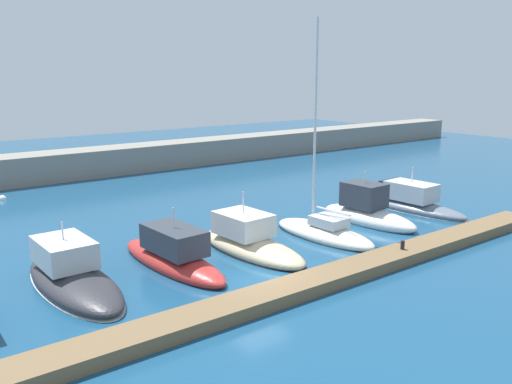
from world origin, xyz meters
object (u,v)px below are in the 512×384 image
Objects in this scene: dock_bollard at (403,245)px; motorboat_red_fourth at (172,255)px; motorboat_sand_fifth at (249,242)px; motorboat_slate_eighth at (407,202)px; motorboat_charcoal_third at (72,276)px; mooring_buoy_white at (2,200)px; motorboat_white_seventh at (367,212)px; sailboat_ivory_sixth at (324,232)px.

motorboat_red_fourth is at bearing 147.24° from dock_bollard.
motorboat_sand_fifth reaches higher than motorboat_slate_eighth.
motorboat_red_fourth is (4.70, -0.39, 0.06)m from motorboat_charcoal_third.
motorboat_sand_fifth is at bearing -96.81° from motorboat_charcoal_third.
motorboat_slate_eighth is (18.03, 0.16, -0.06)m from motorboat_red_fourth.
mooring_buoy_white is (-7.35, 20.26, -0.49)m from motorboat_sand_fifth.
motorboat_white_seventh reaches higher than motorboat_sand_fifth.
dock_bollard is (0.48, -5.00, 0.47)m from sailboat_ivory_sixth.
motorboat_red_fourth is 0.89× the size of motorboat_slate_eighth.
sailboat_ivory_sixth is at bearing 96.09° from motorboat_white_seventh.
motorboat_white_seventh is at bearing -83.95° from sailboat_ivory_sixth.
motorboat_white_seventh is 4.75m from motorboat_slate_eighth.
motorboat_red_fourth is 18.04m from motorboat_slate_eighth.
motorboat_charcoal_third is at bearing 87.33° from motorboat_slate_eighth.
sailboat_ivory_sixth reaches higher than motorboat_white_seventh.
motorboat_slate_eighth reaches higher than mooring_buoy_white.
motorboat_red_fourth is 19.97m from mooring_buoy_white.
motorboat_sand_fifth is (4.20, -0.54, -0.05)m from motorboat_red_fourth.
motorboat_red_fourth is 12.69× the size of mooring_buoy_white.
motorboat_charcoal_third is 1.02× the size of motorboat_red_fourth.
motorboat_sand_fifth is at bearing 133.54° from dock_bollard.
motorboat_sand_fifth reaches higher than motorboat_red_fourth.
motorboat_slate_eighth is (22.74, -0.23, -0.00)m from motorboat_charcoal_third.
motorboat_sand_fifth is 4.84m from sailboat_ivory_sixth.
motorboat_red_fourth is 13.34m from motorboat_white_seventh.
motorboat_white_seventh reaches higher than motorboat_slate_eighth.
motorboat_white_seventh is 26.04m from mooring_buoy_white.
sailboat_ivory_sixth reaches higher than dock_bollard.
dock_bollard is (-8.55, -6.26, 0.27)m from motorboat_slate_eighth.
sailboat_ivory_sixth is 1.35× the size of motorboat_slate_eighth.
motorboat_sand_fifth is 11.87× the size of mooring_buoy_white.
motorboat_charcoal_third is 8.95m from motorboat_sand_fifth.
motorboat_red_fourth is at bearing 79.67° from motorboat_sand_fifth.
mooring_buoy_white is (1.56, 19.33, -0.48)m from motorboat_charcoal_third.
mooring_buoy_white is at bearing 5.87° from motorboat_red_fourth.
sailboat_ivory_sixth is at bearing -97.05° from motorboat_charcoal_third.
motorboat_white_seventh is (9.13, 0.10, 0.17)m from motorboat_sand_fifth.
dock_bollard is (12.63, -25.82, 0.75)m from mooring_buoy_white.
mooring_buoy_white is at bearing -5.45° from motorboat_charcoal_third.
mooring_buoy_white is at bearing 45.18° from motorboat_slate_eighth.
motorboat_charcoal_third is 13.79m from sailboat_ivory_sixth.
motorboat_white_seventh is at bearing -95.10° from motorboat_red_fourth.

